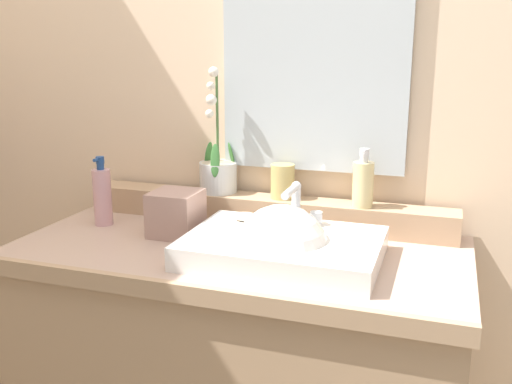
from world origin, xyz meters
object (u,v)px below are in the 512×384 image
object	(u,v)px
soap_bar	(246,217)
tissue_box	(176,213)
sink_basin	(282,250)
tumbler_cup	(283,181)
soap_dispenser	(363,183)
potted_plant	(218,170)
lotion_bottle	(102,196)

from	to	relation	value
soap_bar	tissue_box	xyz separation A→B (m)	(-0.21, -0.00, -0.01)
sink_basin	tumbler_cup	world-z (taller)	tumbler_cup
soap_bar	sink_basin	bearing A→B (deg)	-38.05
sink_basin	tissue_box	size ratio (longest dim) A/B	3.65
soap_dispenser	tumbler_cup	size ratio (longest dim) A/B	1.62
tumbler_cup	tissue_box	world-z (taller)	tumbler_cup
sink_basin	potted_plant	world-z (taller)	potted_plant
potted_plant	tumbler_cup	world-z (taller)	potted_plant
tumbler_cup	lotion_bottle	bearing A→B (deg)	-160.74
sink_basin	potted_plant	bearing A→B (deg)	134.18
soap_bar	tissue_box	size ratio (longest dim) A/B	0.54
potted_plant	tissue_box	world-z (taller)	potted_plant
soap_dispenser	lotion_bottle	distance (m)	0.76
sink_basin	soap_bar	xyz separation A→B (m)	(-0.13, 0.10, 0.04)
tissue_box	soap_bar	bearing A→B (deg)	0.93
soap_dispenser	tissue_box	xyz separation A→B (m)	(-0.49, -0.17, -0.09)
lotion_bottle	tissue_box	distance (m)	0.25
soap_dispenser	tumbler_cup	distance (m)	0.24
soap_bar	soap_dispenser	xyz separation A→B (m)	(0.28, 0.17, 0.08)
tissue_box	sink_basin	bearing A→B (deg)	-16.38
soap_bar	potted_plant	bearing A→B (deg)	129.17
sink_basin	soap_dispenser	world-z (taller)	soap_dispenser
soap_bar	tumbler_cup	size ratio (longest dim) A/B	0.69
lotion_bottle	potted_plant	bearing A→B (deg)	32.33
sink_basin	potted_plant	size ratio (longest dim) A/B	1.26
soap_bar	potted_plant	xyz separation A→B (m)	(-0.16, 0.20, 0.08)
soap_dispenser	tissue_box	size ratio (longest dim) A/B	1.26
potted_plant	lotion_bottle	distance (m)	0.35
soap_bar	potted_plant	distance (m)	0.27
lotion_bottle	soap_dispenser	bearing A→B (deg)	11.79
soap_dispenser	tumbler_cup	xyz separation A→B (m)	(-0.24, 0.02, -0.02)
potted_plant	lotion_bottle	world-z (taller)	potted_plant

